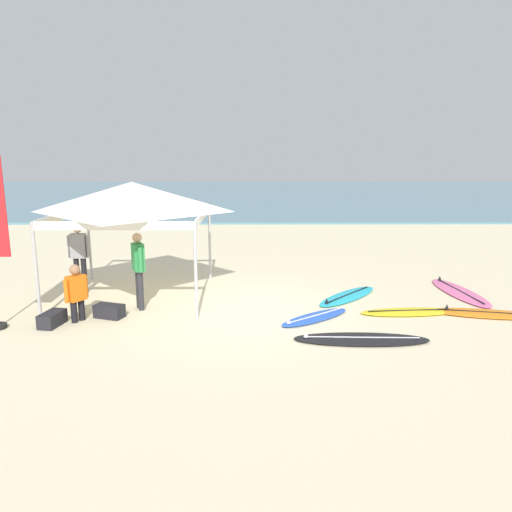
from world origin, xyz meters
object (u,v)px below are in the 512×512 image
(person_grey, at_px, (79,253))
(canopy_tent, at_px, (132,197))
(surfboard_yellow, at_px, (409,312))
(person_orange, at_px, (76,291))
(surfboard_pink, at_px, (459,292))
(surfboard_cyan, at_px, (347,296))
(surfboard_orange, at_px, (487,314))
(surfboard_black, at_px, (361,339))
(person_green, at_px, (138,266))
(gear_bag_by_pole, at_px, (109,311))
(gear_bag_near_tent, at_px, (52,319))
(surfboard_blue, at_px, (315,317))

(person_grey, bearing_deg, canopy_tent, -12.32)
(surfboard_yellow, bearing_deg, person_orange, -176.33)
(canopy_tent, distance_m, surfboard_pink, 8.28)
(surfboard_cyan, relative_size, surfboard_orange, 0.83)
(surfboard_pink, bearing_deg, person_orange, -167.29)
(surfboard_black, distance_m, person_green, 4.99)
(person_orange, relative_size, gear_bag_by_pole, 2.00)
(person_grey, distance_m, person_orange, 2.28)
(person_green, xyz_separation_m, gear_bag_by_pole, (-0.52, -0.58, -0.85))
(person_green, height_order, gear_bag_near_tent, person_green)
(surfboard_blue, xyz_separation_m, surfboard_yellow, (2.08, 0.34, -0.00))
(surfboard_pink, bearing_deg, surfboard_orange, -93.27)
(surfboard_pink, height_order, surfboard_orange, same)
(person_grey, xyz_separation_m, gear_bag_near_tent, (0.25, -2.41, -0.85))
(gear_bag_by_pole, bearing_deg, surfboard_orange, 0.63)
(person_grey, bearing_deg, person_green, -37.13)
(surfboard_pink, xyz_separation_m, surfboard_orange, (-0.09, -1.65, 0.00))
(surfboard_pink, distance_m, surfboard_blue, 4.25)
(canopy_tent, xyz_separation_m, surfboard_blue, (4.11, -1.73, -2.35))
(canopy_tent, height_order, person_grey, canopy_tent)
(surfboard_orange, xyz_separation_m, surfboard_yellow, (-1.65, 0.13, 0.00))
(canopy_tent, distance_m, person_orange, 2.64)
(surfboard_yellow, height_order, person_green, person_green)
(canopy_tent, height_order, surfboard_blue, canopy_tent)
(surfboard_orange, bearing_deg, surfboard_cyan, 154.30)
(canopy_tent, distance_m, surfboard_black, 6.12)
(canopy_tent, relative_size, gear_bag_near_tent, 5.67)
(surfboard_black, bearing_deg, surfboard_orange, 25.36)
(surfboard_yellow, bearing_deg, surfboard_cyan, 132.69)
(canopy_tent, height_order, gear_bag_by_pole, canopy_tent)
(surfboard_pink, xyz_separation_m, gear_bag_near_tent, (-9.14, -2.23, 0.10))
(canopy_tent, relative_size, person_grey, 1.99)
(surfboard_orange, bearing_deg, gear_bag_by_pole, -179.37)
(surfboard_pink, height_order, surfboard_black, same)
(canopy_tent, relative_size, surfboard_orange, 1.39)
(canopy_tent, height_order, person_green, canopy_tent)
(person_grey, bearing_deg, surfboard_black, -27.52)
(surfboard_blue, relative_size, person_grey, 1.01)
(canopy_tent, relative_size, person_orange, 2.84)
(surfboard_pink, relative_size, surfboard_yellow, 1.23)
(surfboard_blue, relative_size, person_green, 1.01)
(surfboard_yellow, bearing_deg, person_green, 176.47)
(canopy_tent, distance_m, surfboard_yellow, 6.77)
(surfboard_pink, bearing_deg, surfboard_blue, -154.04)
(canopy_tent, bearing_deg, surfboard_cyan, -2.17)
(surfboard_blue, height_order, person_grey, person_grey)
(surfboard_blue, bearing_deg, gear_bag_by_pole, 178.37)
(surfboard_blue, height_order, surfboard_yellow, same)
(person_green, xyz_separation_m, person_orange, (-1.10, -0.81, -0.33))
(surfboard_black, xyz_separation_m, person_orange, (-5.60, 1.12, 0.62))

